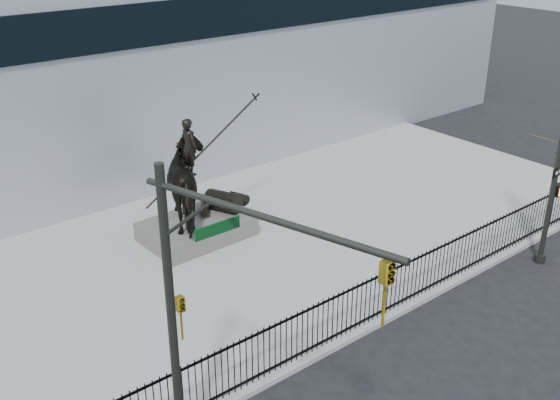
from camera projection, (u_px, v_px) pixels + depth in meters
ground at (406, 344)px, 18.01m from camera, size 120.00×120.00×0.00m
plaza at (254, 247)px, 22.93m from camera, size 30.00×12.00×0.15m
building at (84, 59)px, 30.30m from camera, size 44.00×14.00×9.00m
picket_fence at (375, 297)px, 18.52m from camera, size 22.10×0.10×1.50m
statue_plinth at (197, 229)px, 23.34m from camera, size 3.72×2.61×0.68m
equestrian_statue at (196, 182)px, 22.65m from camera, size 4.68×2.95×3.97m
traffic_signal_left at (205, 323)px, 12.04m from camera, size 1.52×4.84×7.00m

